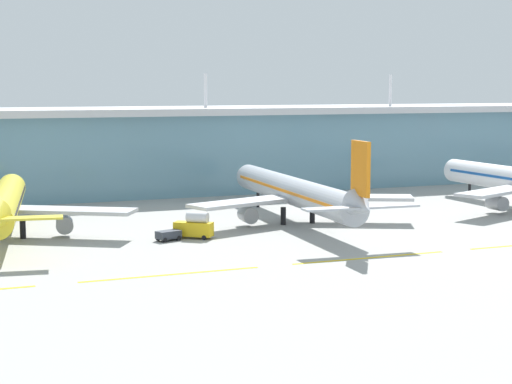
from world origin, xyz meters
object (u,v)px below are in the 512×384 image
pushback_tug (168,235)px  fuel_truck (194,226)px  airliner_near_middle (4,204)px  airliner_center (295,192)px

pushback_tug → fuel_truck: bearing=6.1°
pushback_tug → fuel_truck: 5.35m
pushback_tug → fuel_truck: fuel_truck is taller
pushback_tug → fuel_truck: size_ratio=0.68×
airliner_near_middle → airliner_center: size_ratio=0.85×
airliner_near_middle → fuel_truck: size_ratio=8.35×
fuel_truck → pushback_tug: bearing=-173.9°
pushback_tug → fuel_truck: (5.19, 0.56, 1.16)m
airliner_center → fuel_truck: size_ratio=9.87×
airliner_near_middle → airliner_center: same height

